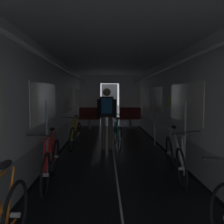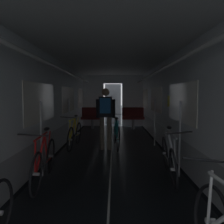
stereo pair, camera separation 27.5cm
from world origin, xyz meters
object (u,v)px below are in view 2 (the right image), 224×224
at_px(bench_seat_far_right, 133,116).
at_px(bicycle_red, 44,161).
at_px(bicycle_silver, 169,158).
at_px(person_cyclist_aisle, 106,113).
at_px(bicycle_teal_in_aisle, 117,134).
at_px(bench_seat_far_left, 92,116).
at_px(bicycle_yellow, 75,134).

bearing_deg(bench_seat_far_right, bicycle_red, -107.78).
xyz_separation_m(bench_seat_far_right, bicycle_silver, (0.16, -6.07, -0.19)).
relative_size(bench_seat_far_right, person_cyclist_aisle, 0.58).
height_order(bicycle_red, bicycle_silver, bicycle_silver).
relative_size(bicycle_silver, bicycle_teal_in_aisle, 1.00).
xyz_separation_m(bench_seat_far_left, bicycle_red, (-0.22, -6.31, -0.18)).
bearing_deg(bicycle_red, bicycle_yellow, 88.64).
relative_size(bench_seat_far_right, bicycle_teal_in_aisle, 0.58).
xyz_separation_m(bench_seat_far_left, bicycle_silver, (1.96, -6.07, -0.19)).
height_order(bicycle_yellow, person_cyclist_aisle, person_cyclist_aisle).
bearing_deg(bicycle_yellow, bicycle_silver, -48.56).
bearing_deg(bench_seat_far_right, bicycle_silver, -88.45).
bearing_deg(bicycle_teal_in_aisle, bicycle_silver, -69.24).
bearing_deg(bench_seat_far_left, bicycle_teal_in_aisle, -74.01).
xyz_separation_m(bench_seat_far_left, bicycle_yellow, (-0.16, -3.66, -0.18)).
xyz_separation_m(bicycle_yellow, bicycle_teal_in_aisle, (1.20, 0.03, 0.00)).
bearing_deg(bicycle_silver, bicycle_yellow, 131.44).
bearing_deg(person_cyclist_aisle, bicycle_red, -111.67).
distance_m(bicycle_yellow, bicycle_silver, 3.21).
relative_size(bench_seat_far_left, bicycle_yellow, 0.58).
xyz_separation_m(bicycle_silver, bicycle_teal_in_aisle, (-0.93, 2.44, 0.00)).
xyz_separation_m(person_cyclist_aisle, bicycle_teal_in_aisle, (0.30, 0.27, -0.63)).
height_order(bicycle_silver, person_cyclist_aisle, person_cyclist_aisle).
bearing_deg(bicycle_silver, bicycle_teal_in_aisle, 110.76).
xyz_separation_m(bicycle_red, bicycle_silver, (2.19, 0.24, -0.00)).
distance_m(bench_seat_far_left, bicycle_yellow, 3.67).
xyz_separation_m(bench_seat_far_right, bicycle_red, (-2.02, -6.31, -0.18)).
xyz_separation_m(bicycle_yellow, person_cyclist_aisle, (0.90, -0.23, 0.63)).
height_order(bench_seat_far_left, bicycle_teal_in_aisle, bench_seat_far_left).
xyz_separation_m(bench_seat_far_right, bicycle_yellow, (-1.96, -3.66, -0.18)).
height_order(bicycle_yellow, bicycle_teal_in_aisle, bicycle_yellow).
height_order(bicycle_red, bicycle_teal_in_aisle, bicycle_red).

